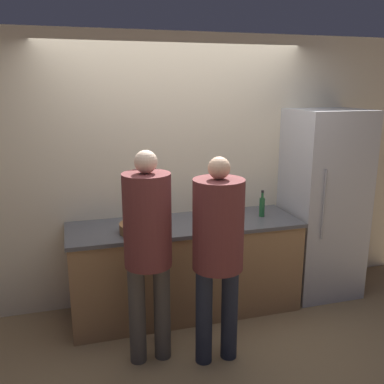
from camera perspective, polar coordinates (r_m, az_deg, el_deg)
name	(u,v)px	position (r m, az deg, el deg)	size (l,w,h in m)	color
ground_plane	(197,330)	(4.01, 0.67, -17.92)	(14.00, 14.00, 0.00)	#8C704C
wall_back	(175,171)	(4.20, -2.25, 2.78)	(5.20, 0.06, 2.60)	beige
counter	(185,266)	(4.14, -0.94, -9.88)	(2.15, 0.73, 0.88)	#9E754C
refrigerator	(322,204)	(4.55, 16.99, -1.50)	(0.71, 0.68, 1.90)	#B7B7BC
person_left	(148,240)	(3.21, -5.91, -6.34)	(0.36, 0.36, 1.68)	#4C4742
person_center	(218,242)	(3.21, 3.48, -6.64)	(0.38, 0.38, 1.63)	#232838
fruit_bowl	(141,227)	(3.74, -6.84, -4.70)	(0.37, 0.37, 0.12)	brown
utensil_crock	(234,203)	(4.36, 5.67, -1.48)	(0.10, 0.10, 0.25)	silver
bottle_green	(262,206)	(4.18, 9.32, -1.89)	(0.05, 0.05, 0.26)	#236033
bottle_red	(207,207)	(4.26, 2.05, -2.02)	(0.07, 0.07, 0.15)	red
cup_yellow	(205,215)	(4.07, 1.69, -3.05)	(0.08, 0.08, 0.08)	gold
potted_plant	(155,205)	(4.07, -4.91, -1.67)	(0.14, 0.14, 0.25)	#3D3D42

